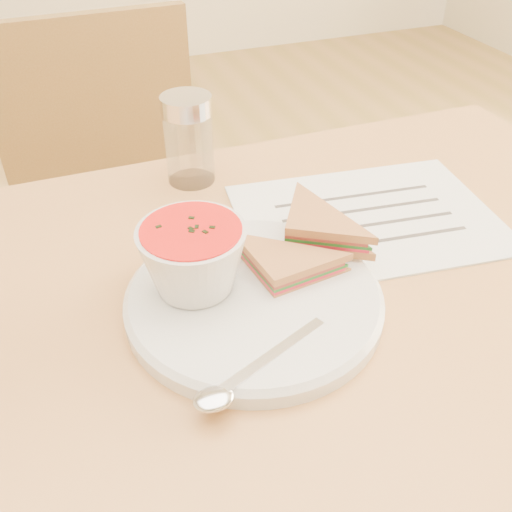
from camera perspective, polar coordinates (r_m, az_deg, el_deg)
name	(u,v)px	position (r m, az deg, el deg)	size (l,w,h in m)	color
dining_table	(295,473)	(0.93, 3.95, -20.84)	(1.00, 0.70, 0.75)	#9D5931
chair_far	(134,262)	(1.19, -12.08, -0.61)	(0.39, 0.39, 0.88)	brown
plate	(254,300)	(0.61, -0.20, -4.43)	(0.27, 0.27, 0.02)	silver
soup_bowl	(193,261)	(0.59, -6.27, -0.51)	(0.11, 0.11, 0.08)	silver
sandwich_half_a	(274,292)	(0.58, 1.84, -3.62)	(0.10, 0.10, 0.03)	#B86F41
sandwich_half_b	(284,240)	(0.63, 2.86, 1.63)	(0.10, 0.10, 0.03)	#B86F41
spoon	(259,365)	(0.52, 0.32, -10.88)	(0.18, 0.04, 0.01)	silver
paper_menu	(367,218)	(0.76, 11.09, 3.76)	(0.33, 0.24, 0.00)	white
condiment_shaker	(189,140)	(0.80, -6.73, 11.47)	(0.07, 0.07, 0.12)	silver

